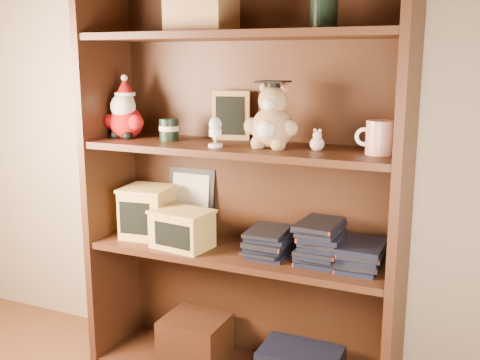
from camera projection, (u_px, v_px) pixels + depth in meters
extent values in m
cube|color=tan|center=(233.00, 61.00, 2.20)|extent=(3.00, 0.04, 2.50)
cube|color=#3D2011|center=(110.00, 173.00, 2.31)|extent=(0.03, 0.35, 1.60)
cube|color=#3D2011|center=(402.00, 201.00, 1.84)|extent=(0.03, 0.35, 1.60)
cube|color=#381D0F|center=(257.00, 177.00, 2.22)|extent=(1.20, 0.02, 1.60)
cube|color=#3D2011|center=(240.00, 36.00, 1.96)|extent=(1.14, 0.33, 0.02)
cube|color=#381D0F|center=(195.00, 338.00, 2.29)|extent=(0.25, 0.22, 0.18)
cube|color=#9E7547|center=(202.00, 15.00, 2.01)|extent=(0.22, 0.18, 0.12)
cylinder|color=black|center=(324.00, 13.00, 1.83)|extent=(0.09, 0.09, 0.11)
cube|color=#3D2011|center=(240.00, 253.00, 2.13)|extent=(1.14, 0.33, 0.02)
cube|color=#3D2011|center=(240.00, 149.00, 2.05)|extent=(1.14, 0.33, 0.02)
sphere|color=#A50F0F|center=(126.00, 123.00, 2.23)|extent=(0.13, 0.13, 0.13)
sphere|color=#A50F0F|center=(110.00, 121.00, 2.23)|extent=(0.06, 0.06, 0.06)
sphere|color=#A50F0F|center=(136.00, 122.00, 2.18)|extent=(0.06, 0.06, 0.06)
sphere|color=black|center=(116.00, 135.00, 2.22)|extent=(0.04, 0.04, 0.04)
sphere|color=black|center=(128.00, 136.00, 2.20)|extent=(0.04, 0.04, 0.04)
sphere|color=white|center=(123.00, 106.00, 2.20)|extent=(0.10, 0.10, 0.10)
sphere|color=#D8B293|center=(125.00, 100.00, 2.21)|extent=(0.07, 0.07, 0.07)
cone|color=#A50F0F|center=(125.00, 86.00, 2.20)|extent=(0.08, 0.08, 0.07)
sphere|color=white|center=(124.00, 78.00, 2.19)|extent=(0.03, 0.03, 0.03)
cylinder|color=white|center=(125.00, 94.00, 2.20)|extent=(0.08, 0.08, 0.01)
cylinder|color=black|center=(169.00, 130.00, 2.15)|extent=(0.07, 0.07, 0.08)
cylinder|color=beige|center=(169.00, 128.00, 2.15)|extent=(0.08, 0.08, 0.02)
cube|color=#9E7547|center=(231.00, 115.00, 2.16)|extent=(0.15, 0.05, 0.19)
cube|color=black|center=(230.00, 116.00, 2.15)|extent=(0.11, 0.03, 0.15)
cube|color=#9E7547|center=(234.00, 135.00, 2.21)|extent=(0.08, 0.08, 0.01)
cylinder|color=white|center=(215.00, 145.00, 2.00)|extent=(0.05, 0.05, 0.01)
cone|color=white|center=(215.00, 139.00, 2.00)|extent=(0.02, 0.02, 0.04)
cylinder|color=white|center=(215.00, 133.00, 1.99)|extent=(0.05, 0.05, 0.03)
ellipsoid|color=silver|center=(215.00, 125.00, 1.98)|extent=(0.05, 0.05, 0.06)
sphere|color=#A48056|center=(273.00, 128.00, 1.98)|extent=(0.15, 0.15, 0.15)
sphere|color=white|center=(266.00, 129.00, 1.92)|extent=(0.06, 0.06, 0.06)
sphere|color=#A48056|center=(252.00, 126.00, 1.99)|extent=(0.06, 0.06, 0.06)
sphere|color=#A48056|center=(289.00, 128.00, 1.93)|extent=(0.06, 0.06, 0.06)
sphere|color=#A48056|center=(258.00, 143.00, 1.97)|extent=(0.05, 0.05, 0.05)
sphere|color=#A48056|center=(278.00, 144.00, 1.94)|extent=(0.05, 0.05, 0.05)
sphere|color=#A48056|center=(273.00, 101.00, 1.96)|extent=(0.10, 0.10, 0.10)
sphere|color=white|center=(268.00, 104.00, 1.92)|extent=(0.04, 0.04, 0.04)
sphere|color=#A48056|center=(264.00, 88.00, 1.97)|extent=(0.03, 0.03, 0.03)
sphere|color=#A48056|center=(284.00, 88.00, 1.94)|extent=(0.03, 0.03, 0.03)
cylinder|color=black|center=(273.00, 85.00, 1.95)|extent=(0.05, 0.05, 0.02)
cube|color=black|center=(273.00, 82.00, 1.94)|extent=(0.10, 0.10, 0.01)
cylinder|color=#A50F0F|center=(284.00, 86.00, 1.91)|extent=(0.00, 0.05, 0.03)
sphere|color=beige|center=(317.00, 144.00, 1.92)|extent=(0.05, 0.05, 0.05)
sphere|color=beige|center=(317.00, 135.00, 1.92)|extent=(0.03, 0.03, 0.03)
sphere|color=beige|center=(315.00, 130.00, 1.92)|extent=(0.01, 0.01, 0.01)
sphere|color=beige|center=(320.00, 130.00, 1.91)|extent=(0.01, 0.01, 0.01)
cylinder|color=silver|center=(380.00, 138.00, 1.83)|extent=(0.09, 0.09, 0.11)
torus|color=white|center=(364.00, 137.00, 1.85)|extent=(0.06, 0.01, 0.06)
cube|color=black|center=(191.00, 200.00, 2.34)|extent=(0.21, 0.05, 0.26)
cube|color=beige|center=(190.00, 200.00, 2.33)|extent=(0.17, 0.04, 0.22)
cube|color=#D2AF56|center=(147.00, 213.00, 2.27)|extent=(0.20, 0.20, 0.20)
cube|color=black|center=(135.00, 218.00, 2.19)|extent=(0.13, 0.02, 0.13)
cube|color=#D2AF56|center=(147.00, 188.00, 2.25)|extent=(0.21, 0.21, 0.01)
cube|color=#D2AF56|center=(182.00, 230.00, 2.14)|extent=(0.23, 0.18, 0.14)
cube|color=black|center=(172.00, 236.00, 2.07)|extent=(0.16, 0.03, 0.09)
cube|color=#D2AF56|center=(182.00, 212.00, 2.12)|extent=(0.24, 0.19, 0.01)
cube|color=black|center=(270.00, 252.00, 2.08)|extent=(0.14, 0.20, 0.02)
cube|color=black|center=(270.00, 248.00, 2.07)|extent=(0.14, 0.20, 0.02)
cube|color=black|center=(270.00, 244.00, 2.07)|extent=(0.14, 0.20, 0.02)
cube|color=black|center=(270.00, 239.00, 2.07)|extent=(0.14, 0.20, 0.02)
cube|color=black|center=(270.00, 235.00, 2.06)|extent=(0.14, 0.20, 0.02)
cube|color=black|center=(270.00, 231.00, 2.06)|extent=(0.14, 0.20, 0.02)
cube|color=black|center=(321.00, 259.00, 2.00)|extent=(0.14, 0.20, 0.02)
cube|color=black|center=(321.00, 255.00, 2.00)|extent=(0.14, 0.20, 0.02)
cube|color=black|center=(321.00, 251.00, 1.99)|extent=(0.14, 0.20, 0.02)
cube|color=black|center=(321.00, 247.00, 1.99)|extent=(0.14, 0.20, 0.02)
cube|color=black|center=(321.00, 242.00, 1.99)|extent=(0.14, 0.20, 0.02)
cube|color=black|center=(322.00, 238.00, 1.98)|extent=(0.14, 0.20, 0.02)
cube|color=black|center=(322.00, 234.00, 1.98)|extent=(0.14, 0.20, 0.02)
cube|color=black|center=(322.00, 229.00, 1.98)|extent=(0.14, 0.20, 0.02)
cube|color=black|center=(322.00, 225.00, 1.97)|extent=(0.14, 0.20, 0.02)
cube|color=black|center=(322.00, 221.00, 1.97)|extent=(0.14, 0.20, 0.02)
cube|color=black|center=(359.00, 265.00, 1.95)|extent=(0.14, 0.20, 0.02)
cube|color=black|center=(360.00, 261.00, 1.94)|extent=(0.14, 0.20, 0.02)
cube|color=black|center=(360.00, 256.00, 1.94)|extent=(0.14, 0.20, 0.02)
cube|color=black|center=(360.00, 252.00, 1.94)|extent=(0.14, 0.20, 0.02)
cube|color=black|center=(360.00, 247.00, 1.93)|extent=(0.14, 0.20, 0.02)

